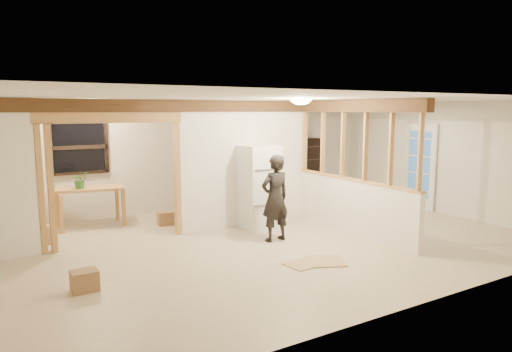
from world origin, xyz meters
TOP-DOWN VIEW (x-y plane):
  - floor at (0.00, 0.00)m, footprint 9.00×6.50m
  - ceiling at (0.00, 0.00)m, footprint 9.00×6.50m
  - wall_back at (0.00, 3.25)m, footprint 9.00×0.01m
  - wall_front at (0.00, -3.25)m, footprint 9.00×0.01m
  - wall_right at (4.50, 0.00)m, footprint 0.01×6.50m
  - partition_left_stub at (-4.05, 1.20)m, footprint 0.90×0.12m
  - partition_center at (0.20, 1.20)m, footprint 2.80×0.12m
  - doorway_frame at (-2.40, 1.20)m, footprint 2.46×0.14m
  - header_beam_back at (-1.00, 1.20)m, footprint 7.00×0.18m
  - header_beam_right at (1.60, -0.40)m, footprint 0.18×3.30m
  - pony_wall at (1.60, -0.40)m, footprint 0.12×3.20m
  - stud_partition at (1.60, -0.40)m, footprint 0.14×3.20m
  - window_back at (-2.60, 3.17)m, footprint 1.12×0.10m
  - french_door at (4.42, 0.40)m, footprint 0.12×0.86m
  - ceiling_dome_main at (0.30, -0.50)m, footprint 0.36×0.36m
  - ceiling_dome_util at (-2.50, 2.30)m, footprint 0.32×0.32m
  - hanging_bulb at (-2.00, 1.60)m, footprint 0.07×0.07m
  - refrigerator at (0.29, 0.81)m, footprint 0.67×0.65m
  - woman at (0.07, -0.09)m, footprint 0.58×0.40m
  - work_table at (-2.54, 2.61)m, footprint 1.37×0.88m
  - potted_plant at (-2.73, 2.53)m, footprint 0.31×0.27m
  - bookshelf at (3.12, 3.05)m, footprint 0.78×0.26m
  - box_util_a at (-1.22, 1.99)m, footprint 0.35×0.31m
  - box_util_b at (-3.54, 1.81)m, footprint 0.43×0.43m
  - box_front at (-3.29, -0.75)m, footprint 0.33×0.27m
  - floor_panel_near at (0.10, -1.46)m, footprint 0.72×0.72m
  - floor_panel_far at (-0.26, -1.39)m, footprint 0.58×0.49m

SIDE VIEW (x-z plane):
  - floor at x=0.00m, z-range -0.01..0.00m
  - floor_panel_far at x=-0.26m, z-range 0.00..0.02m
  - floor_panel_near at x=0.10m, z-range 0.00..0.02m
  - box_front at x=-3.29m, z-range 0.00..0.27m
  - box_util_a at x=-1.22m, z-range 0.00..0.27m
  - box_util_b at x=-3.54m, z-range 0.00..0.32m
  - work_table at x=-2.54m, z-range 0.00..0.80m
  - pony_wall at x=1.60m, z-range 0.00..1.00m
  - woman at x=0.07m, z-range 0.00..1.54m
  - bookshelf at x=3.12m, z-range 0.00..1.56m
  - refrigerator at x=0.29m, z-range 0.00..1.63m
  - potted_plant at x=-2.73m, z-range 0.80..1.14m
  - french_door at x=4.42m, z-range 0.00..2.00m
  - doorway_frame at x=-2.40m, z-range 0.00..2.20m
  - wall_back at x=0.00m, z-range 0.00..2.50m
  - wall_front at x=0.00m, z-range 0.00..2.50m
  - wall_right at x=4.50m, z-range 0.00..2.50m
  - partition_left_stub at x=-4.05m, z-range 0.00..2.50m
  - partition_center at x=0.20m, z-range 0.00..2.50m
  - window_back at x=-2.60m, z-range 1.00..2.10m
  - stud_partition at x=1.60m, z-range 1.00..2.32m
  - hanging_bulb at x=-2.00m, z-range 2.15..2.22m
  - header_beam_back at x=-1.00m, z-range 2.27..2.49m
  - header_beam_right at x=1.60m, z-range 2.27..2.49m
  - ceiling_dome_main at x=0.30m, z-range 2.40..2.56m
  - ceiling_dome_util at x=-2.50m, z-range 2.41..2.55m
  - ceiling at x=0.00m, z-range 2.50..2.50m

